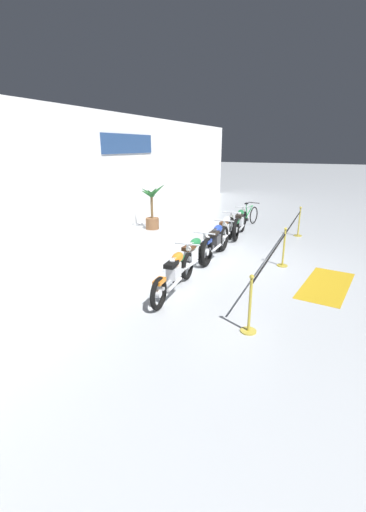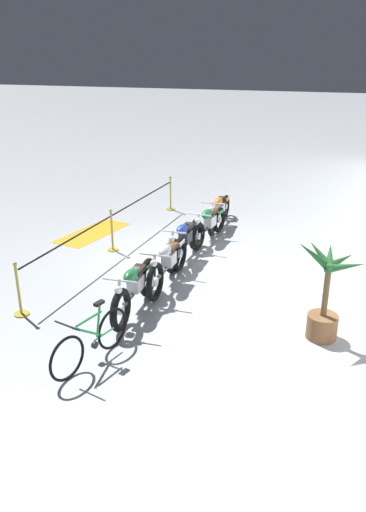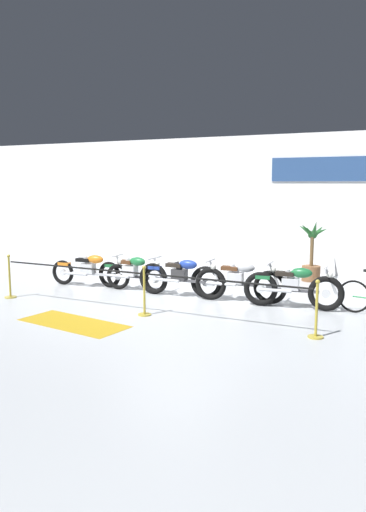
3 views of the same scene
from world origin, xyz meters
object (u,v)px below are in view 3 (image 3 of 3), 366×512
(motorcycle_blue_2, at_px, (182,277))
(stanchion_mid_left, at_px, (144,298))
(motorcycle_green_4, at_px, (293,287))
(potted_palm_left_of_row, at_px, (312,255))
(floor_banner, at_px, (74,323))
(motorcycle_green_1, at_px, (132,273))
(stanchion_mid_right, at_px, (316,318))
(motorcycle_silver_3, at_px, (238,281))
(stanchion_far_left, at_px, (90,277))
(motorcycle_orange_0, at_px, (90,270))

(motorcycle_blue_2, height_order, stanchion_mid_left, stanchion_mid_left)
(motorcycle_green_4, bearing_deg, motorcycle_blue_2, -179.04)
(potted_palm_left_of_row, distance_m, floor_banner, 7.25)
(motorcycle_green_1, xyz_separation_m, stanchion_mid_right, (5.04, -1.98, -0.10))
(motorcycle_green_4, height_order, stanchion_mid_right, stanchion_mid_right)
(motorcycle_silver_3, relative_size, motorcycle_green_4, 1.06)
(potted_palm_left_of_row, bearing_deg, motorcycle_blue_2, -125.33)
(floor_banner, bearing_deg, motorcycle_green_4, 48.41)
(motorcycle_silver_3, height_order, stanchion_far_left, stanchion_far_left)
(potted_palm_left_of_row, bearing_deg, stanchion_mid_right, -77.58)
(motorcycle_orange_0, relative_size, stanchion_far_left, 0.32)
(motorcycle_silver_3, bearing_deg, motorcycle_orange_0, -177.81)
(motorcycle_blue_2, xyz_separation_m, stanchion_mid_left, (0.05, -1.87, -0.12))
(motorcycle_green_1, relative_size, potted_palm_left_of_row, 1.18)
(stanchion_mid_right, bearing_deg, motorcycle_green_4, 114.59)
(potted_palm_left_of_row, height_order, stanchion_mid_right, potted_palm_left_of_row)
(potted_palm_left_of_row, distance_m, stanchion_far_left, 6.46)
(motorcycle_orange_0, distance_m, stanchion_far_left, 2.33)
(motorcycle_silver_3, relative_size, stanchion_mid_left, 2.20)
(motorcycle_orange_0, relative_size, motorcycle_green_1, 1.11)
(motorcycle_orange_0, bearing_deg, motorcycle_blue_2, -0.08)
(stanchion_mid_left, height_order, floor_banner, stanchion_mid_left)
(motorcycle_green_4, relative_size, stanchion_far_left, 0.30)
(stanchion_mid_left, relative_size, floor_banner, 0.46)
(motorcycle_blue_2, distance_m, motorcycle_silver_3, 1.38)
(motorcycle_blue_2, bearing_deg, motorcycle_green_1, 175.64)
(motorcycle_silver_3, xyz_separation_m, stanchion_far_left, (-2.70, -2.03, 0.21))
(motorcycle_green_4, distance_m, stanchion_far_left, 4.46)
(potted_palm_left_of_row, height_order, floor_banner, potted_palm_left_of_row)
(motorcycle_silver_3, bearing_deg, motorcycle_blue_2, -173.37)
(motorcycle_blue_2, bearing_deg, stanchion_far_left, -125.29)
(motorcycle_silver_3, bearing_deg, motorcycle_green_4, -4.97)
(motorcycle_orange_0, xyz_separation_m, floor_banner, (1.80, -3.01, -0.45))
(motorcycle_green_1, height_order, stanchion_mid_left, stanchion_mid_left)
(stanchion_mid_right, bearing_deg, motorcycle_silver_3, 137.30)
(motorcycle_orange_0, distance_m, motorcycle_green_1, 1.24)
(motorcycle_blue_2, bearing_deg, motorcycle_orange_0, 179.92)
(floor_banner, bearing_deg, stanchion_far_left, 118.38)
(motorcycle_orange_0, xyz_separation_m, potted_palm_left_of_row, (5.11, 3.40, 0.28))
(floor_banner, bearing_deg, motorcycle_orange_0, 128.94)
(potted_palm_left_of_row, bearing_deg, motorcycle_silver_3, -107.73)
(motorcycle_green_1, relative_size, motorcycle_silver_3, 0.92)
(stanchion_mid_left, bearing_deg, motorcycle_blue_2, 91.52)
(motorcycle_silver_3, xyz_separation_m, potted_palm_left_of_row, (1.04, 3.24, 0.25))
(potted_palm_left_of_row, bearing_deg, motorcycle_orange_0, -146.37)
(motorcycle_blue_2, xyz_separation_m, motorcycle_silver_3, (1.37, 0.16, 0.00))
(motorcycle_green_1, bearing_deg, motorcycle_orange_0, -175.00)
(stanchion_mid_left, bearing_deg, motorcycle_orange_0, 145.73)
(motorcycle_green_1, distance_m, motorcycle_silver_3, 2.84)
(motorcycle_green_4, xyz_separation_m, stanchion_mid_right, (0.88, -1.91, -0.12))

